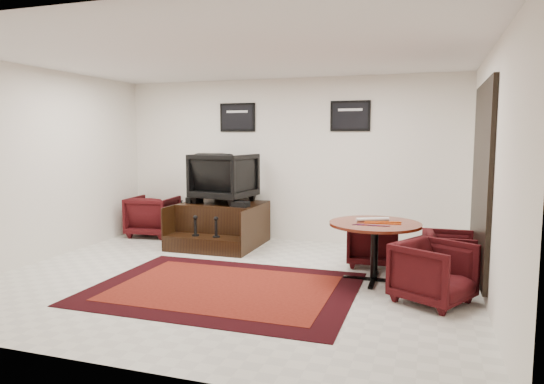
# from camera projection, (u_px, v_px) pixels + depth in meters

# --- Properties ---
(ground) EXTENTS (6.00, 6.00, 0.00)m
(ground) POSITION_uv_depth(u_px,v_px,m) (231.00, 279.00, 6.21)
(ground) COLOR beige
(ground) RESTS_ON ground
(room_shell) EXTENTS (6.02, 5.02, 2.81)m
(room_shell) POSITION_uv_depth(u_px,v_px,m) (264.00, 139.00, 6.00)
(room_shell) COLOR white
(room_shell) RESTS_ON ground
(area_rug) EXTENTS (3.10, 2.32, 0.01)m
(area_rug) POSITION_uv_depth(u_px,v_px,m) (224.00, 288.00, 5.81)
(area_rug) COLOR black
(area_rug) RESTS_ON ground
(shine_podium) EXTENTS (1.35, 1.39, 0.70)m
(shine_podium) POSITION_uv_depth(u_px,v_px,m) (221.00, 225.00, 8.17)
(shine_podium) COLOR black
(shine_podium) RESTS_ON ground
(shine_chair) EXTENTS (1.01, 0.96, 0.94)m
(shine_chair) POSITION_uv_depth(u_px,v_px,m) (224.00, 175.00, 8.21)
(shine_chair) COLOR black
(shine_chair) RESTS_ON shine_podium
(shoes_pair) EXTENTS (0.23, 0.27, 0.10)m
(shoes_pair) POSITION_uv_depth(u_px,v_px,m) (195.00, 200.00, 8.22)
(shoes_pair) COLOR black
(shoes_pair) RESTS_ON shine_podium
(polish_kit) EXTENTS (0.28, 0.21, 0.09)m
(polish_kit) POSITION_uv_depth(u_px,v_px,m) (241.00, 204.00, 7.73)
(polish_kit) COLOR black
(polish_kit) RESTS_ON shine_podium
(umbrella_black) EXTENTS (0.29, 0.11, 0.78)m
(umbrella_black) POSITION_uv_depth(u_px,v_px,m) (176.00, 221.00, 8.24)
(umbrella_black) COLOR black
(umbrella_black) RESTS_ON ground
(umbrella_hooked) EXTENTS (0.29, 0.11, 0.78)m
(umbrella_hooked) POSITION_uv_depth(u_px,v_px,m) (181.00, 218.00, 8.45)
(umbrella_hooked) COLOR black
(umbrella_hooked) RESTS_ON ground
(armchair_side) EXTENTS (0.85, 0.80, 0.81)m
(armchair_side) POSITION_uv_depth(u_px,v_px,m) (153.00, 214.00, 8.86)
(armchair_side) COLOR black
(armchair_side) RESTS_ON ground
(meeting_table) EXTENTS (1.14, 1.14, 0.75)m
(meeting_table) POSITION_uv_depth(u_px,v_px,m) (375.00, 230.00, 6.06)
(meeting_table) COLOR #4F190B
(meeting_table) RESTS_ON ground
(table_chair_back) EXTENTS (0.72, 0.68, 0.70)m
(table_chair_back) POSITION_uv_depth(u_px,v_px,m) (373.00, 241.00, 6.84)
(table_chair_back) COLOR black
(table_chair_back) RESTS_ON ground
(table_chair_window) EXTENTS (0.63, 0.67, 0.68)m
(table_chair_window) POSITION_uv_depth(u_px,v_px,m) (450.00, 254.00, 6.11)
(table_chair_window) COLOR black
(table_chair_window) RESTS_ON ground
(table_chair_corner) EXTENTS (0.94, 0.96, 0.74)m
(table_chair_corner) POSITION_uv_depth(u_px,v_px,m) (434.00, 270.00, 5.28)
(table_chair_corner) COLOR black
(table_chair_corner) RESTS_ON ground
(paper_roll) EXTENTS (0.40, 0.22, 0.05)m
(paper_roll) POSITION_uv_depth(u_px,v_px,m) (373.00, 219.00, 6.13)
(paper_roll) COLOR silver
(paper_roll) RESTS_ON meeting_table
(table_clutter) EXTENTS (0.57, 0.36, 0.01)m
(table_clutter) POSITION_uv_depth(u_px,v_px,m) (380.00, 223.00, 5.98)
(table_clutter) COLOR #D24A0B
(table_clutter) RESTS_ON meeting_table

